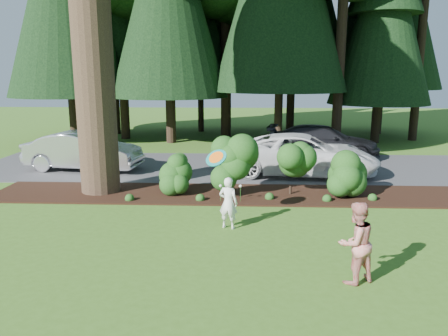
# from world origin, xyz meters

# --- Properties ---
(ground) EXTENTS (80.00, 80.00, 0.00)m
(ground) POSITION_xyz_m (0.00, 0.00, 0.00)
(ground) COLOR #39631C
(ground) RESTS_ON ground
(mulch_bed) EXTENTS (16.00, 2.50, 0.05)m
(mulch_bed) POSITION_xyz_m (0.00, 3.25, 0.03)
(mulch_bed) COLOR black
(mulch_bed) RESTS_ON ground
(driveway) EXTENTS (22.00, 6.00, 0.03)m
(driveway) POSITION_xyz_m (0.00, 7.50, 0.01)
(driveway) COLOR #38383A
(driveway) RESTS_ON ground
(shrub_row) EXTENTS (6.53, 1.60, 1.61)m
(shrub_row) POSITION_xyz_m (0.77, 3.14, 0.81)
(shrub_row) COLOR #1F4A16
(shrub_row) RESTS_ON ground
(lily_cluster) EXTENTS (0.69, 0.09, 0.57)m
(lily_cluster) POSITION_xyz_m (-0.30, 2.40, 0.50)
(lily_cluster) COLOR #1F4A16
(lily_cluster) RESTS_ON ground
(car_silver_wagon) EXTENTS (4.78, 2.15, 1.52)m
(car_silver_wagon) POSITION_xyz_m (-6.33, 6.63, 0.79)
(car_silver_wagon) COLOR #B4B4B9
(car_silver_wagon) RESTS_ON driveway
(car_white_suv) EXTENTS (5.88, 3.23, 1.56)m
(car_white_suv) POSITION_xyz_m (2.38, 6.17, 0.81)
(car_white_suv) COLOR silver
(car_white_suv) RESTS_ON driveway
(car_dark_suv) EXTENTS (5.36, 2.95, 1.47)m
(car_dark_suv) POSITION_xyz_m (3.76, 9.80, 0.76)
(car_dark_suv) COLOR black
(car_dark_suv) RESTS_ON driveway
(child) EXTENTS (0.55, 0.44, 1.32)m
(child) POSITION_xyz_m (-0.29, 0.16, 0.66)
(child) COLOR white
(child) RESTS_ON ground
(adult) EXTENTS (0.95, 0.88, 1.56)m
(adult) POSITION_xyz_m (2.16, -2.66, 0.78)
(adult) COLOR red
(adult) RESTS_ON ground
(frisbee) EXTENTS (0.63, 0.47, 0.51)m
(frisbee) POSITION_xyz_m (-0.60, 0.37, 1.77)
(frisbee) COLOR #167D7B
(frisbee) RESTS_ON ground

